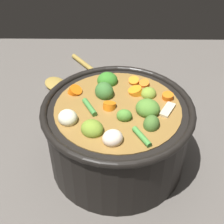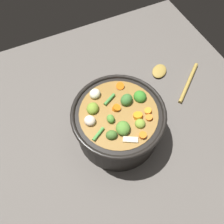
{
  "view_description": "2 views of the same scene",
  "coord_description": "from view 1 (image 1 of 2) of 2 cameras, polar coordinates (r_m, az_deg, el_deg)",
  "views": [
    {
      "loc": [
        -0.44,
        0.01,
        0.5
      ],
      "look_at": [
        0.02,
        0.01,
        0.11
      ],
      "focal_mm": 50.32,
      "sensor_mm": 36.0,
      "label": 1
    },
    {
      "loc": [
        -0.15,
        -0.28,
        0.71
      ],
      "look_at": [
        -0.01,
        0.01,
        0.13
      ],
      "focal_mm": 36.28,
      "sensor_mm": 36.0,
      "label": 2
    }
  ],
  "objects": [
    {
      "name": "wooden_spoon",
      "position": [
        0.89,
        -7.52,
        6.13
      ],
      "size": [
        0.2,
        0.21,
        0.02
      ],
      "color": "olive",
      "rests_on": "ground_plane"
    },
    {
      "name": "cooking_pot",
      "position": [
        0.61,
        0.98,
        -3.83
      ],
      "size": [
        0.28,
        0.28,
        0.17
      ],
      "color": "black",
      "rests_on": "ground_plane"
    },
    {
      "name": "ground_plane",
      "position": [
        0.67,
        0.91,
        -8.65
      ],
      "size": [
        1.1,
        1.1,
        0.0
      ],
      "primitive_type": "plane",
      "color": "#514C47"
    }
  ]
}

